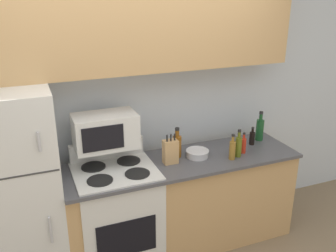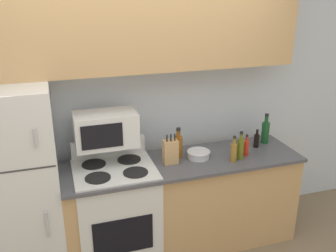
# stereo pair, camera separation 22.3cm
# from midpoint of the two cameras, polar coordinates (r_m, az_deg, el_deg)

# --- Properties ---
(wall_back) EXTENTS (8.00, 0.05, 2.55)m
(wall_back) POSITION_cam_midpoint_polar(r_m,az_deg,el_deg) (3.51, -3.36, 2.53)
(wall_back) COLOR silver
(wall_back) RESTS_ON ground_plane
(lower_cabinets) EXTENTS (2.15, 0.62, 0.90)m
(lower_cabinets) POSITION_cam_midpoint_polar(r_m,az_deg,el_deg) (3.58, 4.02, -11.65)
(lower_cabinets) COLOR tan
(lower_cabinets) RESTS_ON ground_plane
(refrigerator) EXTENTS (0.67, 0.71, 1.68)m
(refrigerator) POSITION_cam_midpoint_polar(r_m,az_deg,el_deg) (3.25, -20.30, -8.71)
(refrigerator) COLOR silver
(refrigerator) RESTS_ON ground_plane
(upper_cabinets) EXTENTS (2.82, 0.34, 0.74)m
(upper_cabinets) POSITION_cam_midpoint_polar(r_m,az_deg,el_deg) (3.16, -2.76, 15.02)
(upper_cabinets) COLOR tan
(upper_cabinets) RESTS_ON refrigerator
(stove) EXTENTS (0.69, 0.60, 1.08)m
(stove) POSITION_cam_midpoint_polar(r_m,az_deg,el_deg) (3.41, -5.93, -13.09)
(stove) COLOR silver
(stove) RESTS_ON ground_plane
(microwave) EXTENTS (0.52, 0.31, 0.29)m
(microwave) POSITION_cam_midpoint_polar(r_m,az_deg,el_deg) (3.18, -7.50, -0.53)
(microwave) COLOR silver
(microwave) RESTS_ON stove
(knife_block) EXTENTS (0.13, 0.09, 0.27)m
(knife_block) POSITION_cam_midpoint_polar(r_m,az_deg,el_deg) (3.25, 2.35, -3.96)
(knife_block) COLOR tan
(knife_block) RESTS_ON lower_cabinets
(bowl) EXTENTS (0.21, 0.21, 0.07)m
(bowl) POSITION_cam_midpoint_polar(r_m,az_deg,el_deg) (3.40, 6.56, -4.30)
(bowl) COLOR silver
(bowl) RESTS_ON lower_cabinets
(bottle_wine_green) EXTENTS (0.08, 0.08, 0.30)m
(bottle_wine_green) POSITION_cam_midpoint_polar(r_m,az_deg,el_deg) (3.82, 16.24, -0.83)
(bottle_wine_green) COLOR #194C23
(bottle_wine_green) RESTS_ON lower_cabinets
(bottle_olive_oil) EXTENTS (0.06, 0.06, 0.26)m
(bottle_olive_oil) POSITION_cam_midpoint_polar(r_m,az_deg,el_deg) (3.42, 12.82, -3.35)
(bottle_olive_oil) COLOR #5B6619
(bottle_olive_oil) RESTS_ON lower_cabinets
(bottle_whiskey) EXTENTS (0.08, 0.08, 0.28)m
(bottle_whiskey) POSITION_cam_midpoint_polar(r_m,az_deg,el_deg) (3.37, 3.46, -3.05)
(bottle_whiskey) COLOR brown
(bottle_whiskey) RESTS_ON lower_cabinets
(bottle_soy_sauce) EXTENTS (0.05, 0.05, 0.18)m
(bottle_soy_sauce) POSITION_cam_midpoint_polar(r_m,az_deg,el_deg) (3.71, 15.03, -2.12)
(bottle_soy_sauce) COLOR black
(bottle_soy_sauce) RESTS_ON lower_cabinets
(bottle_hot_sauce) EXTENTS (0.05, 0.05, 0.20)m
(bottle_hot_sauce) POSITION_cam_midpoint_polar(r_m,az_deg,el_deg) (3.51, 13.61, -3.19)
(bottle_hot_sauce) COLOR red
(bottle_hot_sauce) RESTS_ON lower_cabinets
(bottle_vinegar) EXTENTS (0.06, 0.06, 0.24)m
(bottle_vinegar) POSITION_cam_midpoint_polar(r_m,az_deg,el_deg) (3.36, 11.86, -3.86)
(bottle_vinegar) COLOR olive
(bottle_vinegar) RESTS_ON lower_cabinets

